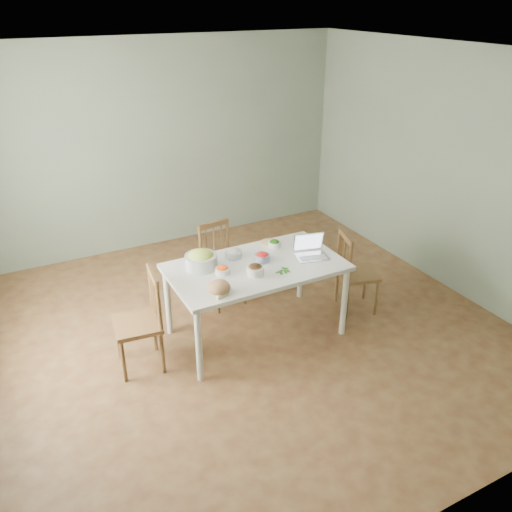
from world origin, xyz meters
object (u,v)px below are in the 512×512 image
chair_right (358,272)px  bowl_squash (201,259)px  chair_left (137,322)px  laptop (312,248)px  chair_far (223,266)px  bread_boule (219,287)px  dining_table (256,300)px

chair_right → bowl_squash: (-1.69, 0.28, 0.42)m
chair_left → bowl_squash: 0.83m
laptop → bowl_squash: bearing=178.0°
chair_far → bread_boule: 1.20m
dining_table → chair_left: 1.20m
chair_far → chair_right: chair_far is taller
chair_left → chair_right: size_ratio=1.07×
chair_left → chair_right: bearing=93.8°
bread_boule → bowl_squash: bowl_squash is taller
bowl_squash → laptop: bearing=-16.4°
bread_boule → bowl_squash: bearing=85.2°
chair_far → bowl_squash: bearing=-139.1°
bread_boule → laptop: 1.12m
bread_boule → bowl_squash: size_ratio=0.64×
dining_table → laptop: bearing=-11.1°
laptop → dining_table: bearing=-176.7°
bowl_squash → chair_far: bearing=48.5°
dining_table → bowl_squash: (-0.49, 0.20, 0.48)m
chair_far → chair_right: size_ratio=1.02×
chair_right → chair_left: bearing=104.2°
bread_boule → laptop: size_ratio=0.64×
bowl_squash → bread_boule: bearing=-94.8°
chair_far → chair_left: 1.33m
bowl_squash → chair_left: bearing=-167.1°
chair_left → bread_boule: chair_left is taller
chair_right → bread_boule: size_ratio=4.62×
dining_table → chair_right: chair_right is taller
chair_far → chair_right: 1.47m
chair_right → chair_far: bearing=74.7°
chair_right → laptop: (-0.63, -0.03, 0.44)m
chair_far → chair_right: (1.24, -0.79, -0.01)m
chair_far → laptop: size_ratio=2.98×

